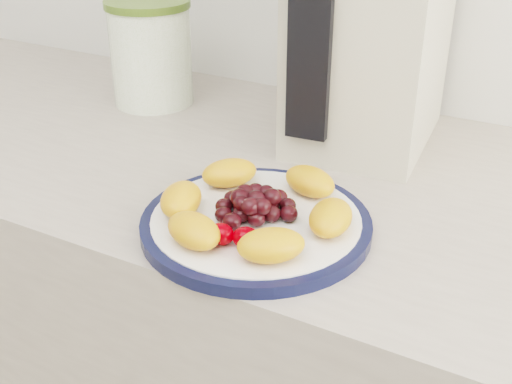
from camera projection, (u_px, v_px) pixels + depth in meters
The scene contains 7 objects.
plate_rim at pixel (256, 224), 0.75m from camera, with size 0.27×0.27×0.01m, color #0F1536.
plate_face at pixel (256, 223), 0.75m from camera, with size 0.24×0.24×0.02m, color white.
canister at pixel (151, 56), 1.10m from camera, with size 0.14×0.14×0.16m, color #4C7412.
canister_lid at pixel (147, 4), 1.05m from camera, with size 0.14×0.14×0.01m, color #546D2A.
appliance_body at pixel (372, 32), 0.92m from camera, with size 0.19×0.26×0.33m, color beige.
appliance_panel at pixel (310, 49), 0.82m from camera, with size 0.06×0.02×0.24m, color black.
fruit_plate at pixel (252, 206), 0.73m from camera, with size 0.23×0.23×0.03m.
Camera 1 is at (0.40, 0.46, 1.29)m, focal length 45.00 mm.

